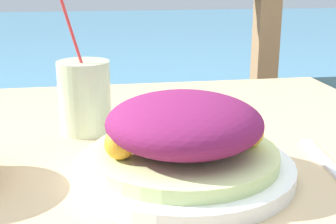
% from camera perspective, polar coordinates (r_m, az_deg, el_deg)
% --- Properties ---
extents(patio_table, '(0.92, 0.94, 0.72)m').
position_cam_1_polar(patio_table, '(0.75, -0.34, -12.10)').
color(patio_table, tan).
rests_on(patio_table, ground_plane).
extents(railing_fence, '(2.80, 0.08, 1.01)m').
position_cam_1_polar(railing_fence, '(1.46, -5.27, 6.66)').
color(railing_fence, '#937551').
rests_on(railing_fence, ground_plane).
extents(sea_backdrop, '(12.00, 4.00, 0.52)m').
position_cam_1_polar(sea_backdrop, '(4.00, -7.86, 6.16)').
color(sea_backdrop, teal).
rests_on(sea_backdrop, ground_plane).
extents(salad_plate, '(0.30, 0.30, 0.11)m').
position_cam_1_polar(salad_plate, '(0.62, 1.98, -3.67)').
color(salad_plate, white).
rests_on(salad_plate, patio_table).
extents(drink_glass, '(0.09, 0.09, 0.24)m').
position_cam_1_polar(drink_glass, '(0.80, -10.13, 1.83)').
color(drink_glass, beige).
rests_on(drink_glass, patio_table).
extents(fork, '(0.04, 0.18, 0.00)m').
position_cam_1_polar(fork, '(0.71, 18.72, -5.80)').
color(fork, silver).
rests_on(fork, patio_table).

